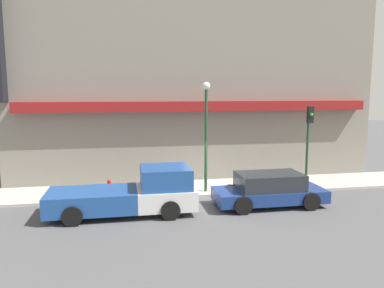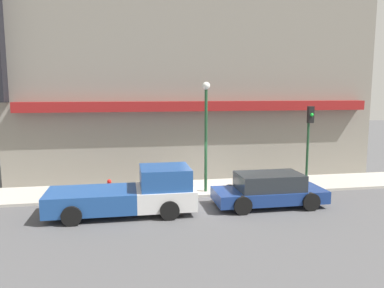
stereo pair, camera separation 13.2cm
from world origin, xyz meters
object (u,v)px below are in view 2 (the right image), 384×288
at_px(fire_hydrant, 109,187).
at_px(street_lamp, 206,123).
at_px(pickup_truck, 132,194).
at_px(parked_car, 269,190).
at_px(traffic_light, 309,132).

distance_m(fire_hydrant, street_lamp, 5.33).
relative_size(pickup_truck, street_lamp, 1.12).
distance_m(parked_car, traffic_light, 4.11).
bearing_deg(parked_car, pickup_truck, -179.72).
bearing_deg(street_lamp, traffic_light, -2.55).
bearing_deg(street_lamp, fire_hydrant, 177.06).
relative_size(street_lamp, traffic_light, 1.28).
bearing_deg(street_lamp, pickup_truck, -146.36).
relative_size(pickup_truck, fire_hydrant, 8.07).
bearing_deg(traffic_light, fire_hydrant, 177.27).
bearing_deg(parked_car, traffic_light, 36.97).
xyz_separation_m(parked_car, traffic_light, (2.80, 2.09, 2.16)).
bearing_deg(pickup_truck, traffic_light, 13.15).
xyz_separation_m(pickup_truck, fire_hydrant, (-1.00, 2.54, -0.33)).
bearing_deg(fire_hydrant, parked_car, -20.73).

